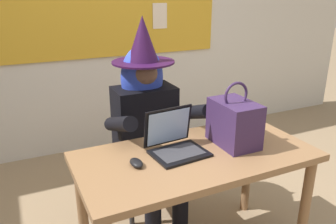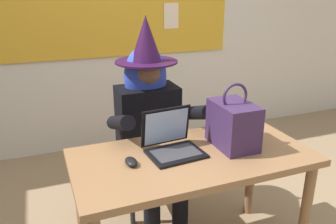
# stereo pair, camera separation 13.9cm
# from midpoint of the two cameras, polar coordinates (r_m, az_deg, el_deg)

# --- Properties ---
(wall_back_bulletin) EXTENTS (6.37, 2.07, 2.63)m
(wall_back_bulletin) POSITION_cam_midpoint_polar(r_m,az_deg,el_deg) (3.50, -11.95, 15.19)
(wall_back_bulletin) COLOR silver
(wall_back_bulletin) RESTS_ON ground
(desk_main) EXTENTS (1.33, 0.68, 0.72)m
(desk_main) POSITION_cam_midpoint_polar(r_m,az_deg,el_deg) (1.97, 2.59, -9.50)
(desk_main) COLOR #8E6642
(desk_main) RESTS_ON ground
(chair_at_desk) EXTENTS (0.45, 0.45, 0.88)m
(chair_at_desk) POSITION_cam_midpoint_polar(r_m,az_deg,el_deg) (2.58, -5.71, -5.49)
(chair_at_desk) COLOR #4C1E19
(chair_at_desk) RESTS_ON ground
(person_costumed) EXTENTS (0.59, 0.67, 1.43)m
(person_costumed) POSITION_cam_midpoint_polar(r_m,az_deg,el_deg) (2.36, -5.11, -0.33)
(person_costumed) COLOR black
(person_costumed) RESTS_ON ground
(laptop) EXTENTS (0.32, 0.29, 0.24)m
(laptop) POSITION_cam_midpoint_polar(r_m,az_deg,el_deg) (1.92, -0.91, -5.15)
(laptop) COLOR black
(laptop) RESTS_ON desk_main
(computer_mouse) EXTENTS (0.07, 0.11, 0.03)m
(computer_mouse) POSITION_cam_midpoint_polar(r_m,az_deg,el_deg) (1.80, -7.54, -8.43)
(computer_mouse) COLOR black
(computer_mouse) RESTS_ON desk_main
(handbag) EXTENTS (0.20, 0.30, 0.38)m
(handbag) POSITION_cam_midpoint_polar(r_m,az_deg,el_deg) (2.00, 9.03, -1.76)
(handbag) COLOR #38234C
(handbag) RESTS_ON desk_main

